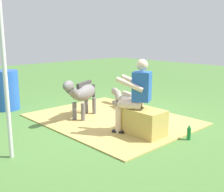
{
  "coord_description": "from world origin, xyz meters",
  "views": [
    {
      "loc": [
        -4.23,
        3.97,
        1.78
      ],
      "look_at": [
        -0.12,
        0.11,
        0.55
      ],
      "focal_mm": 45.13,
      "sensor_mm": 36.0,
      "label": 1
    }
  ],
  "objects_px": {
    "pony_lying": "(127,101)",
    "tent_pole_left": "(5,77)",
    "water_barrel": "(6,90)",
    "pony_standing": "(83,93)",
    "soda_bottle": "(189,132)",
    "person_seated": "(135,93)",
    "hay_bale": "(143,122)"
  },
  "relations": [
    {
      "from": "hay_bale",
      "to": "soda_bottle",
      "type": "relative_size",
      "value": 2.88
    },
    {
      "from": "pony_standing",
      "to": "pony_lying",
      "type": "relative_size",
      "value": 0.92
    },
    {
      "from": "water_barrel",
      "to": "tent_pole_left",
      "type": "height_order",
      "value": "tent_pole_left"
    },
    {
      "from": "pony_lying",
      "to": "person_seated",
      "type": "bearing_deg",
      "value": 138.32
    },
    {
      "from": "soda_bottle",
      "to": "water_barrel",
      "type": "distance_m",
      "value": 4.4
    },
    {
      "from": "pony_lying",
      "to": "water_barrel",
      "type": "xyz_separation_m",
      "value": [
        1.98,
        2.15,
        0.29
      ]
    },
    {
      "from": "pony_lying",
      "to": "pony_standing",
      "type": "bearing_deg",
      "value": 85.88
    },
    {
      "from": "pony_standing",
      "to": "person_seated",
      "type": "bearing_deg",
      "value": -175.66
    },
    {
      "from": "person_seated",
      "to": "pony_standing",
      "type": "height_order",
      "value": "person_seated"
    },
    {
      "from": "pony_standing",
      "to": "water_barrel",
      "type": "bearing_deg",
      "value": 24.63
    },
    {
      "from": "pony_standing",
      "to": "soda_bottle",
      "type": "height_order",
      "value": "pony_standing"
    },
    {
      "from": "pony_lying",
      "to": "tent_pole_left",
      "type": "relative_size",
      "value": 0.56
    },
    {
      "from": "hay_bale",
      "to": "pony_standing",
      "type": "distance_m",
      "value": 1.6
    },
    {
      "from": "person_seated",
      "to": "pony_lying",
      "type": "height_order",
      "value": "person_seated"
    },
    {
      "from": "hay_bale",
      "to": "tent_pole_left",
      "type": "height_order",
      "value": "tent_pole_left"
    },
    {
      "from": "pony_lying",
      "to": "water_barrel",
      "type": "bearing_deg",
      "value": 47.32
    },
    {
      "from": "tent_pole_left",
      "to": "pony_standing",
      "type": "bearing_deg",
      "value": -66.86
    },
    {
      "from": "pony_standing",
      "to": "soda_bottle",
      "type": "bearing_deg",
      "value": -165.93
    },
    {
      "from": "water_barrel",
      "to": "tent_pole_left",
      "type": "distance_m",
      "value": 3.04
    },
    {
      "from": "hay_bale",
      "to": "soda_bottle",
      "type": "distance_m",
      "value": 0.81
    },
    {
      "from": "person_seated",
      "to": "pony_lying",
      "type": "distance_m",
      "value": 1.85
    },
    {
      "from": "person_seated",
      "to": "soda_bottle",
      "type": "relative_size",
      "value": 5.09
    },
    {
      "from": "hay_bale",
      "to": "water_barrel",
      "type": "xyz_separation_m",
      "value": [
        3.45,
        1.03,
        0.23
      ]
    },
    {
      "from": "pony_standing",
      "to": "soda_bottle",
      "type": "relative_size",
      "value": 4.65
    },
    {
      "from": "water_barrel",
      "to": "tent_pole_left",
      "type": "relative_size",
      "value": 0.39
    },
    {
      "from": "pony_lying",
      "to": "water_barrel",
      "type": "relative_size",
      "value": 1.43
    },
    {
      "from": "soda_bottle",
      "to": "tent_pole_left",
      "type": "xyz_separation_m",
      "value": [
        1.41,
        2.55,
        1.08
      ]
    },
    {
      "from": "hay_bale",
      "to": "pony_standing",
      "type": "height_order",
      "value": "pony_standing"
    },
    {
      "from": "hay_bale",
      "to": "tent_pole_left",
      "type": "xyz_separation_m",
      "value": [
        0.72,
        2.14,
        0.96
      ]
    },
    {
      "from": "soda_bottle",
      "to": "person_seated",
      "type": "bearing_deg",
      "value": 28.47
    },
    {
      "from": "soda_bottle",
      "to": "water_barrel",
      "type": "relative_size",
      "value": 0.28
    },
    {
      "from": "hay_bale",
      "to": "tent_pole_left",
      "type": "distance_m",
      "value": 2.45
    }
  ]
}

